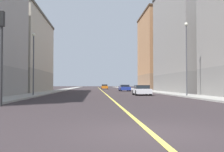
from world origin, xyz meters
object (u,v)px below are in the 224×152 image
at_px(building_left_far, 163,52).
at_px(street_lamp_left_near, 186,51).
at_px(traffic_light_right_near, 1,44).
at_px(building_left_mid, 196,37).
at_px(car_white, 142,90).
at_px(street_lamp_right_near, 34,57).
at_px(car_orange, 105,87).
at_px(building_right_midblock, 15,54).
at_px(car_blue, 125,88).

xyz_separation_m(building_left_far, street_lamp_left_near, (-7.12, -37.91, -4.54)).
relative_size(building_left_far, street_lamp_left_near, 2.43).
relative_size(building_left_far, traffic_light_right_near, 3.28).
distance_m(building_left_mid, car_white, 17.87).
distance_m(building_left_far, street_lamp_right_near, 43.22).
relative_size(building_left_mid, car_orange, 4.69).
height_order(building_left_far, street_lamp_left_near, building_left_far).
distance_m(building_right_midblock, street_lamp_left_near, 30.52).
xyz_separation_m(street_lamp_left_near, car_white, (-3.86, 4.96, -4.11)).
height_order(building_right_midblock, traffic_light_right_near, building_right_midblock).
bearing_deg(building_left_mid, car_white, -134.20).
xyz_separation_m(car_blue, car_orange, (-3.05, 22.93, 0.03)).
relative_size(building_left_mid, building_left_far, 1.09).
height_order(building_right_midblock, street_lamp_right_near, building_right_midblock).
xyz_separation_m(building_right_midblock, car_orange, (16.35, 28.44, -5.92)).
bearing_deg(building_left_far, building_left_mid, -90.00).
xyz_separation_m(street_lamp_right_near, car_orange, (9.24, 46.49, -3.57)).
bearing_deg(street_lamp_left_near, building_left_far, 79.37).
distance_m(building_left_mid, street_lamp_right_near, 27.73).
xyz_separation_m(street_lamp_right_near, car_blue, (12.29, 23.57, -3.61)).
height_order(traffic_light_right_near, street_lamp_right_near, street_lamp_right_near).
height_order(building_right_midblock, car_white, building_right_midblock).
height_order(building_left_far, car_white, building_left_far).
bearing_deg(car_white, building_left_mid, 45.80).
distance_m(building_right_midblock, traffic_light_right_near, 32.39).
distance_m(traffic_light_right_near, street_lamp_right_near, 13.23).
distance_m(building_right_midblock, car_blue, 21.03).
bearing_deg(car_orange, traffic_light_right_near, -97.88).
relative_size(building_left_far, car_orange, 4.32).
bearing_deg(street_lamp_right_near, car_blue, 62.46).
relative_size(building_right_midblock, car_white, 4.99).
xyz_separation_m(building_left_mid, traffic_light_right_near, (-22.16, -27.67, -5.39)).
relative_size(building_right_midblock, car_orange, 4.89).
relative_size(building_left_mid, street_lamp_left_near, 2.64).
bearing_deg(traffic_light_right_near, street_lamp_left_near, 37.21).
bearing_deg(building_left_far, street_lamp_right_near, -122.62).
distance_m(building_left_far, building_right_midblock, 35.37).
xyz_separation_m(traffic_light_right_near, car_white, (11.18, 16.38, -3.07)).
height_order(building_left_mid, car_white, building_left_mid).
height_order(building_left_mid, car_orange, building_left_mid).
relative_size(street_lamp_right_near, car_blue, 1.59).
xyz_separation_m(building_left_far, car_white, (-10.98, -32.96, -8.66)).
relative_size(building_right_midblock, traffic_light_right_near, 3.71).
height_order(traffic_light_right_near, street_lamp_left_near, street_lamp_left_near).
height_order(building_left_far, car_orange, building_left_far).
bearing_deg(car_white, traffic_light_right_near, -124.31).
relative_size(building_left_far, car_white, 4.41).
height_order(building_left_mid, car_blue, building_left_mid).
distance_m(traffic_light_right_near, car_blue, 38.57).
bearing_deg(traffic_light_right_near, building_left_far, 65.82).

